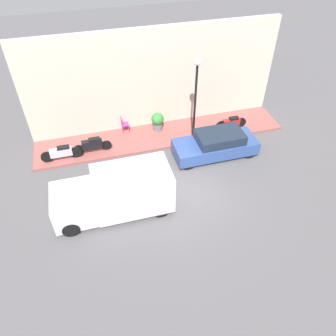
{
  "coord_description": "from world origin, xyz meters",
  "views": [
    {
      "loc": [
        -10.21,
        3.72,
        11.17
      ],
      "look_at": [
        1.17,
        0.55,
        0.6
      ],
      "focal_mm": 35.0,
      "sensor_mm": 36.0,
      "label": 1
    }
  ],
  "objects_px": {
    "parked_car": "(216,144)",
    "delivery_van": "(115,193)",
    "motorcycle_red": "(231,123)",
    "cafe_chair": "(124,123)",
    "potted_plant": "(158,121)",
    "motorcycle_black": "(93,145)",
    "streetlamp": "(196,88)",
    "scooter_silver": "(61,153)"
  },
  "relations": [
    {
      "from": "cafe_chair",
      "to": "parked_car",
      "type": "bearing_deg",
      "value": -126.18
    },
    {
      "from": "motorcycle_black",
      "to": "motorcycle_red",
      "type": "height_order",
      "value": "motorcycle_black"
    },
    {
      "from": "scooter_silver",
      "to": "motorcycle_black",
      "type": "xyz_separation_m",
      "value": [
        0.23,
        -1.6,
        0.0
      ]
    },
    {
      "from": "parked_car",
      "to": "motorcycle_red",
      "type": "bearing_deg",
      "value": -42.92
    },
    {
      "from": "motorcycle_red",
      "to": "cafe_chair",
      "type": "height_order",
      "value": "cafe_chair"
    },
    {
      "from": "motorcycle_black",
      "to": "potted_plant",
      "type": "height_order",
      "value": "potted_plant"
    },
    {
      "from": "streetlamp",
      "to": "scooter_silver",
      "type": "bearing_deg",
      "value": 88.32
    },
    {
      "from": "parked_car",
      "to": "cafe_chair",
      "type": "height_order",
      "value": "parked_car"
    },
    {
      "from": "motorcycle_black",
      "to": "potted_plant",
      "type": "xyz_separation_m",
      "value": [
        1.06,
        -3.82,
        0.13
      ]
    },
    {
      "from": "parked_car",
      "to": "potted_plant",
      "type": "bearing_deg",
      "value": 40.51
    },
    {
      "from": "motorcycle_black",
      "to": "potted_plant",
      "type": "distance_m",
      "value": 3.96
    },
    {
      "from": "potted_plant",
      "to": "streetlamp",
      "type": "bearing_deg",
      "value": -132.36
    },
    {
      "from": "parked_car",
      "to": "scooter_silver",
      "type": "distance_m",
      "value": 8.02
    },
    {
      "from": "scooter_silver",
      "to": "motorcycle_black",
      "type": "height_order",
      "value": "motorcycle_black"
    },
    {
      "from": "delivery_van",
      "to": "potted_plant",
      "type": "bearing_deg",
      "value": -31.19
    },
    {
      "from": "cafe_chair",
      "to": "streetlamp",
      "type": "bearing_deg",
      "value": -117.15
    },
    {
      "from": "motorcycle_black",
      "to": "scooter_silver",
      "type": "bearing_deg",
      "value": 98.05
    },
    {
      "from": "cafe_chair",
      "to": "scooter_silver",
      "type": "bearing_deg",
      "value": 114.72
    },
    {
      "from": "motorcycle_red",
      "to": "streetlamp",
      "type": "height_order",
      "value": "streetlamp"
    },
    {
      "from": "motorcycle_red",
      "to": "streetlamp",
      "type": "relative_size",
      "value": 0.39
    },
    {
      "from": "delivery_van",
      "to": "motorcycle_red",
      "type": "height_order",
      "value": "delivery_van"
    },
    {
      "from": "motorcycle_black",
      "to": "cafe_chair",
      "type": "height_order",
      "value": "cafe_chair"
    },
    {
      "from": "delivery_van",
      "to": "potted_plant",
      "type": "xyz_separation_m",
      "value": [
        5.34,
        -3.23,
        -0.32
      ]
    },
    {
      "from": "parked_car",
      "to": "delivery_van",
      "type": "xyz_separation_m",
      "value": [
        -2.48,
        5.67,
        0.38
      ]
    },
    {
      "from": "parked_car",
      "to": "scooter_silver",
      "type": "xyz_separation_m",
      "value": [
        1.57,
        7.86,
        -0.08
      ]
    },
    {
      "from": "potted_plant",
      "to": "motorcycle_black",
      "type": "bearing_deg",
      "value": 105.55
    },
    {
      "from": "delivery_van",
      "to": "streetlamp",
      "type": "xyz_separation_m",
      "value": [
        3.84,
        -4.87,
        2.28
      ]
    },
    {
      "from": "motorcycle_red",
      "to": "streetlamp",
      "type": "bearing_deg",
      "value": 100.2
    },
    {
      "from": "delivery_van",
      "to": "cafe_chair",
      "type": "relative_size",
      "value": 5.26
    },
    {
      "from": "parked_car",
      "to": "delivery_van",
      "type": "distance_m",
      "value": 6.2
    },
    {
      "from": "parked_car",
      "to": "cafe_chair",
      "type": "relative_size",
      "value": 4.55
    },
    {
      "from": "parked_car",
      "to": "streetlamp",
      "type": "xyz_separation_m",
      "value": [
        1.36,
        0.8,
        2.67
      ]
    },
    {
      "from": "parked_car",
      "to": "motorcycle_red",
      "type": "distance_m",
      "value": 2.48
    },
    {
      "from": "motorcycle_red",
      "to": "streetlamp",
      "type": "distance_m",
      "value": 3.76
    },
    {
      "from": "parked_car",
      "to": "cafe_chair",
      "type": "distance_m",
      "value": 5.39
    },
    {
      "from": "parked_car",
      "to": "streetlamp",
      "type": "distance_m",
      "value": 3.1
    },
    {
      "from": "motorcycle_black",
      "to": "motorcycle_red",
      "type": "distance_m",
      "value": 7.94
    },
    {
      "from": "motorcycle_red",
      "to": "motorcycle_black",
      "type": "bearing_deg",
      "value": 90.11
    },
    {
      "from": "motorcycle_red",
      "to": "delivery_van",
      "type": "bearing_deg",
      "value": 120.24
    },
    {
      "from": "streetlamp",
      "to": "potted_plant",
      "type": "relative_size",
      "value": 4.43
    },
    {
      "from": "parked_car",
      "to": "motorcycle_red",
      "type": "height_order",
      "value": "parked_car"
    },
    {
      "from": "scooter_silver",
      "to": "potted_plant",
      "type": "height_order",
      "value": "potted_plant"
    }
  ]
}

